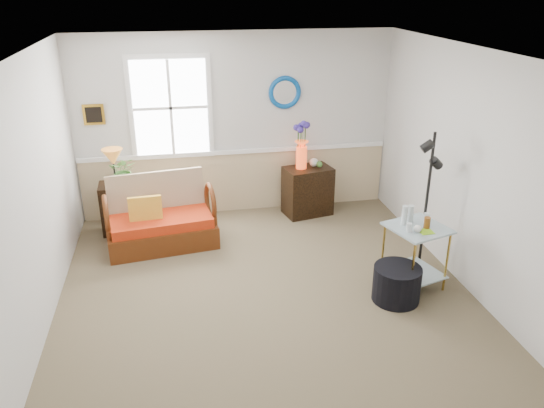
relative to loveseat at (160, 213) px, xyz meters
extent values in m
cube|color=#7D6D56|center=(1.13, -1.54, -0.45)|extent=(4.50, 5.00, 0.01)
cube|color=white|center=(1.13, -1.54, 2.15)|extent=(4.50, 5.00, 0.01)
cube|color=silver|center=(1.13, 0.96, 0.85)|extent=(4.50, 0.01, 2.60)
cube|color=silver|center=(1.13, -4.04, 0.85)|extent=(4.50, 0.01, 2.60)
cube|color=silver|center=(-1.12, -1.54, 0.85)|extent=(0.01, 5.00, 2.60)
cube|color=silver|center=(3.38, -1.54, 0.85)|extent=(0.01, 5.00, 2.60)
cube|color=tan|center=(1.13, 0.94, 0.00)|extent=(4.46, 0.02, 0.90)
cube|color=white|center=(1.13, 0.93, 0.47)|extent=(4.46, 0.04, 0.06)
cube|color=#AE7C22|center=(-0.79, 0.94, 1.10)|extent=(0.28, 0.03, 0.28)
torus|color=#0D639D|center=(1.83, 0.94, 1.30)|extent=(0.47, 0.07, 0.47)
imported|color=#3F7230|center=(-0.44, 0.49, 0.39)|extent=(0.37, 0.40, 0.30)
cylinder|color=black|center=(2.50, -1.81, -0.25)|extent=(0.64, 0.64, 0.40)
camera|label=1|loc=(0.26, -6.40, 2.79)|focal=35.00mm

